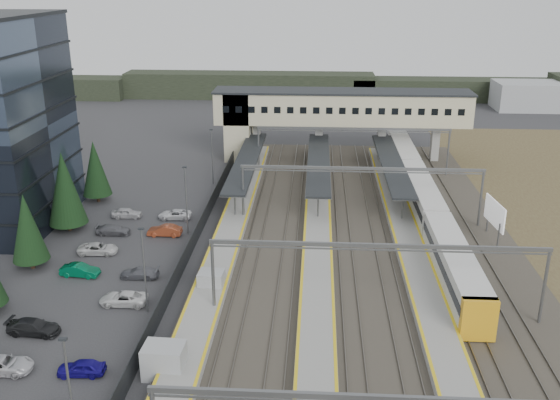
# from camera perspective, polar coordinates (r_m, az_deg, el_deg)

# --- Properties ---
(ground) EXTENTS (220.00, 220.00, 0.00)m
(ground) POSITION_cam_1_polar(r_m,az_deg,el_deg) (62.94, -3.02, -6.76)
(ground) COLOR #2B2B2D
(ground) RESTS_ON ground
(conifer_row) EXTENTS (4.42, 49.82, 9.50)m
(conifer_row) POSITION_cam_1_polar(r_m,az_deg,el_deg) (63.84, -23.58, -3.34)
(conifer_row) COLOR black
(conifer_row) RESTS_ON ground
(car_park) EXTENTS (10.48, 44.55, 1.29)m
(car_park) POSITION_cam_1_polar(r_m,az_deg,el_deg) (60.31, -16.76, -8.27)
(car_park) COLOR #9D0B00
(car_park) RESTS_ON ground
(lampposts) EXTENTS (0.50, 53.25, 8.07)m
(lampposts) POSITION_cam_1_polar(r_m,az_deg,el_deg) (63.63, -10.15, -2.47)
(lampposts) COLOR slate
(lampposts) RESTS_ON ground
(fence) EXTENTS (0.08, 90.00, 2.00)m
(fence) POSITION_cam_1_polar(r_m,az_deg,el_deg) (67.97, -8.03, -3.91)
(fence) COLOR #26282B
(fence) RESTS_ON ground
(relay_cabin_near) EXTENTS (3.14, 2.37, 2.54)m
(relay_cabin_near) POSITION_cam_1_polar(r_m,az_deg,el_deg) (48.48, -10.52, -14.24)
(relay_cabin_near) COLOR #96999B
(relay_cabin_near) RESTS_ON ground
(relay_cabin_far) EXTENTS (2.45, 2.09, 2.14)m
(relay_cabin_far) POSITION_cam_1_polar(r_m,az_deg,el_deg) (59.30, -6.29, -7.47)
(relay_cabin_far) COLOR #96999B
(relay_cabin_far) RESTS_ON ground
(rail_corridor) EXTENTS (34.00, 90.00, 0.92)m
(rail_corridor) POSITION_cam_1_polar(r_m,az_deg,el_deg) (67.01, 5.44, -4.83)
(rail_corridor) COLOR #323027
(rail_corridor) RESTS_ON ground
(canopies) EXTENTS (23.10, 30.00, 3.28)m
(canopies) POSITION_cam_1_polar(r_m,az_deg,el_deg) (86.35, 3.56, 3.51)
(canopies) COLOR black
(canopies) RESTS_ON ground
(footbridge) EXTENTS (40.40, 6.40, 11.20)m
(footbridge) POSITION_cam_1_polar(r_m,az_deg,el_deg) (99.95, 4.04, 8.13)
(footbridge) COLOR #BDB791
(footbridge) RESTS_ON ground
(gantries) EXTENTS (28.40, 62.28, 7.17)m
(gantries) POSITION_cam_1_polar(r_m,az_deg,el_deg) (63.14, 8.07, -0.91)
(gantries) COLOR slate
(gantries) RESTS_ON ground
(train) EXTENTS (2.89, 60.36, 3.64)m
(train) POSITION_cam_1_polar(r_m,az_deg,el_deg) (79.89, 12.87, 0.27)
(train) COLOR beige
(train) RESTS_ON ground
(billboard) EXTENTS (0.76, 5.62, 4.73)m
(billboard) POSITION_cam_1_polar(r_m,az_deg,el_deg) (73.17, 19.03, -1.27)
(billboard) COLOR slate
(billboard) RESTS_ON ground
(treeline_far) EXTENTS (170.00, 19.00, 7.00)m
(treeline_far) POSITION_cam_1_polar(r_m,az_deg,el_deg) (151.25, 10.10, 9.97)
(treeline_far) COLOR black
(treeline_far) RESTS_ON ground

